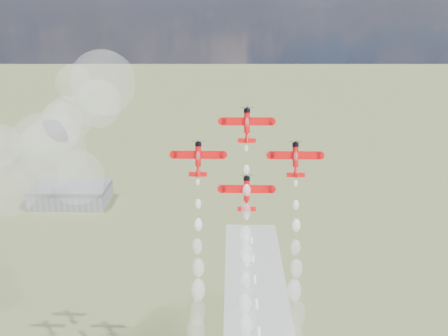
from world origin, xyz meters
TOP-DOWN VIEW (x-y plane):
  - hangar at (-120.00, 180.00)m, footprint 50.00×28.00m
  - plane_lead at (-7.96, 9.31)m, footprint 13.17×6.25m
  - plane_left at (-20.78, 5.74)m, footprint 13.17×6.25m
  - plane_right at (4.85, 5.74)m, footprint 13.17×6.25m
  - plane_slot at (-7.96, 2.17)m, footprint 13.17×6.25m
  - smoke_trail_lead at (-7.96, -7.27)m, footprint 5.14×20.66m
  - smoke_trail_left at (-20.77, -10.75)m, footprint 5.19×20.94m
  - smoke_trail_right at (4.79, -10.98)m, footprint 5.47×20.68m
  - drifted_smoke_cloud at (-64.56, 27.45)m, footprint 47.83×38.35m

SIDE VIEW (x-z plane):
  - hangar at x=-120.00m, z-range 0.00..13.00m
  - smoke_trail_right at x=4.79m, z-range 31.30..75.20m
  - smoke_trail_left at x=-20.77m, z-range 31.16..75.48m
  - smoke_trail_lead at x=-7.96m, z-range 39.69..83.55m
  - plane_slot at x=-7.96m, z-range 79.08..87.97m
  - drifted_smoke_cloud at x=-64.56m, z-range 64.69..116.22m
  - plane_left at x=-20.78m, z-range 87.30..96.19m
  - plane_right at x=4.85m, z-range 87.30..96.19m
  - plane_lead at x=-7.96m, z-range 95.53..104.42m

